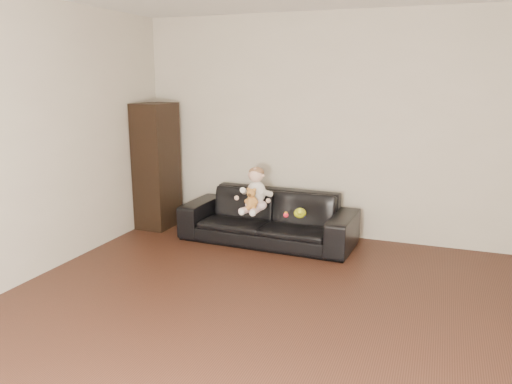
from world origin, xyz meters
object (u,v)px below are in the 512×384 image
at_px(toy_blue_disc, 301,215).
at_px(cabinet, 157,166).
at_px(toy_rattle, 286,215).
at_px(toy_green, 300,213).
at_px(sofa, 268,217).
at_px(teddy_bear, 251,199).
at_px(baby, 256,192).

bearing_deg(toy_blue_disc, cabinet, 173.18).
distance_m(toy_rattle, toy_blue_disc, 0.18).
relative_size(cabinet, toy_blue_disc, 14.42).
bearing_deg(toy_green, toy_blue_disc, 99.83).
distance_m(sofa, cabinet, 1.60).
xyz_separation_m(toy_green, toy_rattle, (-0.15, -0.04, -0.03)).
distance_m(teddy_bear, toy_blue_disc, 0.57).
height_order(baby, toy_rattle, baby).
height_order(baby, teddy_bear, baby).
relative_size(sofa, toy_blue_disc, 18.36).
bearing_deg(baby, toy_blue_disc, 2.89).
height_order(cabinet, teddy_bear, cabinet).
bearing_deg(baby, cabinet, 176.91).
xyz_separation_m(sofa, baby, (-0.11, -0.11, 0.32)).
xyz_separation_m(sofa, toy_blue_disc, (0.43, -0.13, 0.10)).
bearing_deg(toy_blue_disc, toy_rattle, -138.64).
height_order(teddy_bear, toy_rattle, teddy_bear).
height_order(sofa, teddy_bear, teddy_bear).
distance_m(toy_green, toy_rattle, 0.15).
distance_m(sofa, toy_blue_disc, 0.46).
bearing_deg(toy_green, teddy_bear, -174.06).
height_order(cabinet, toy_green, cabinet).
relative_size(sofa, cabinet, 1.27).
bearing_deg(teddy_bear, toy_rattle, 21.76).
relative_size(toy_rattle, toy_blue_disc, 0.54).
bearing_deg(toy_blue_disc, toy_green, -80.17).
bearing_deg(baby, toy_rattle, -13.70).
bearing_deg(toy_green, cabinet, 171.08).
bearing_deg(teddy_bear, toy_blue_disc, 33.64).
xyz_separation_m(cabinet, toy_blue_disc, (1.95, -0.23, -0.39)).
distance_m(sofa, teddy_bear, 0.39).
distance_m(baby, toy_blue_disc, 0.58).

